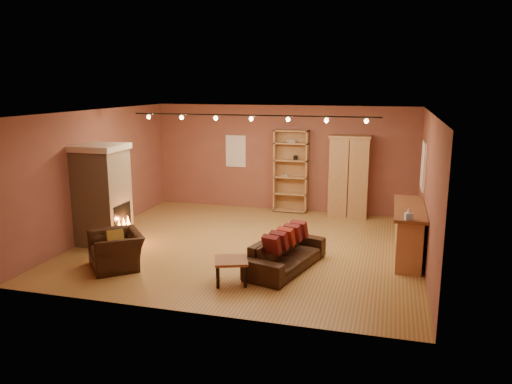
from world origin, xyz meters
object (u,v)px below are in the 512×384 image
(bar_counter, at_px, (408,232))
(armchair, at_px, (116,244))
(loveseat, at_px, (286,248))
(coffee_table, at_px, (231,263))
(bookcase, at_px, (291,170))
(armoire, at_px, (349,176))
(fireplace, at_px, (103,194))

(bar_counter, distance_m, armchair, 5.59)
(bar_counter, xyz_separation_m, armchair, (-5.23, -1.99, -0.08))
(loveseat, height_order, coffee_table, loveseat)
(bar_counter, bearing_deg, bookcase, 134.45)
(armoire, bearing_deg, loveseat, -100.60)
(bar_counter, height_order, coffee_table, bar_counter)
(fireplace, bearing_deg, bar_counter, 6.82)
(armoire, height_order, bar_counter, armoire)
(armchair, bearing_deg, bookcase, 114.16)
(armoire, bearing_deg, coffee_table, -107.08)
(armoire, xyz_separation_m, coffee_table, (-1.53, -4.97, -0.69))
(fireplace, bearing_deg, bookcase, 48.46)
(armoire, distance_m, armchair, 6.19)
(armchair, xyz_separation_m, coffee_table, (2.29, -0.14, -0.09))
(bookcase, height_order, loveseat, bookcase)
(bookcase, bearing_deg, bar_counter, -45.55)
(coffee_table, bearing_deg, armoire, 72.92)
(bar_counter, bearing_deg, loveseat, -150.44)
(armchair, relative_size, coffee_table, 1.68)
(armoire, relative_size, armchair, 1.75)
(fireplace, relative_size, bookcase, 0.97)
(bar_counter, bearing_deg, coffee_table, -144.01)
(loveseat, bearing_deg, armoire, 4.69)
(loveseat, bearing_deg, bookcase, 25.48)
(bookcase, xyz_separation_m, loveseat, (0.76, -4.22, -0.71))
(bar_counter, height_order, armchair, bar_counter)
(bookcase, height_order, armoire, bookcase)
(bookcase, height_order, coffee_table, bookcase)
(fireplace, xyz_separation_m, bookcase, (3.31, 3.73, 0.05))
(fireplace, xyz_separation_m, armchair, (1.01, -1.25, -0.62))
(bookcase, relative_size, armoire, 1.04)
(bar_counter, relative_size, armchair, 1.78)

